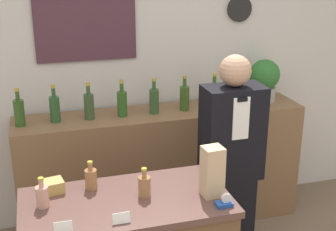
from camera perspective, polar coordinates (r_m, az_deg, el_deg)
The scene contains 20 objects.
back_wall at distance 3.93m, azimuth -3.79°, elevation 6.29°, with size 5.20×0.09×2.70m.
back_shelf at distance 3.98m, azimuth -0.71°, elevation -6.46°, with size 2.35×0.45×1.02m.
shopkeeper at distance 3.32m, azimuth 7.62°, elevation -6.42°, with size 0.41×0.26×1.62m.
potted_plant at distance 4.09m, azimuth 11.67°, elevation 4.38°, with size 0.26×0.26×0.36m.
paper_bag at distance 2.62m, azimuth 5.43°, elevation -6.82°, with size 0.12×0.11×0.29m.
tape_dispenser at distance 2.57m, azimuth 6.94°, elevation -10.43°, with size 0.09×0.06×0.07m.
price_card_left at distance 2.39m, azimuth -12.66°, elevation -13.14°, with size 0.09×0.02×0.06m.
price_card_right at distance 2.42m, azimuth -5.70°, elevation -12.35°, with size 0.09×0.02×0.06m.
gift_box at distance 2.76m, azimuth -13.95°, elevation -8.39°, with size 0.14×0.13×0.07m.
counter_bottle_0 at distance 2.62m, azimuth -15.07°, elevation -9.43°, with size 0.07×0.07×0.17m.
counter_bottle_1 at distance 2.74m, azimuth -9.38°, elevation -7.58°, with size 0.07×0.07×0.17m.
counter_bottle_2 at distance 2.63m, azimuth -2.90°, elevation -8.54°, with size 0.07×0.07×0.17m.
shelf_bottle_0 at distance 3.62m, azimuth -17.69°, elevation 0.44°, with size 0.08×0.08×0.29m.
shelf_bottle_1 at distance 3.63m, azimuth -13.64°, elevation 0.87°, with size 0.08×0.08×0.29m.
shelf_bottle_2 at distance 3.64m, azimuth -9.60°, elevation 1.21°, with size 0.08×0.08×0.29m.
shelf_bottle_3 at distance 3.67m, azimuth -5.62°, elevation 1.56°, with size 0.08×0.08×0.29m.
shelf_bottle_4 at distance 3.71m, azimuth -1.71°, elevation 1.88°, with size 0.08×0.08×0.29m.
shelf_bottle_5 at distance 3.79m, azimuth 2.02°, elevation 2.24°, with size 0.08×0.08×0.29m.
shelf_bottle_6 at distance 3.88m, azimuth 5.63°, elevation 2.55°, with size 0.08×0.08×0.29m.
shelf_bottle_7 at distance 4.00m, azimuth 8.93°, elevation 2.93°, with size 0.08×0.08×0.29m.
Camera 1 is at (-0.83, -1.73, 2.25)m, focal length 50.00 mm.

